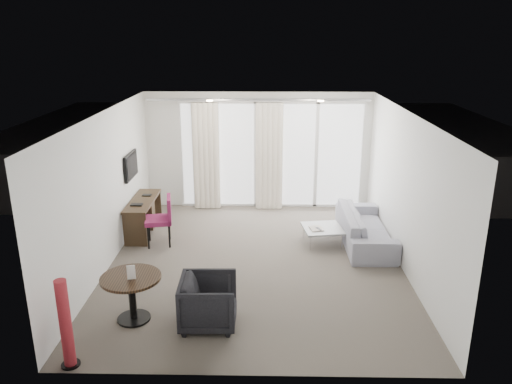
{
  "coord_description": "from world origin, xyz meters",
  "views": [
    {
      "loc": [
        0.17,
        -7.89,
        3.84
      ],
      "look_at": [
        0.0,
        0.6,
        1.1
      ],
      "focal_mm": 35.0,
      "sensor_mm": 36.0,
      "label": 1
    }
  ],
  "objects_px": {
    "red_lamp": "(65,324)",
    "tub_armchair": "(208,302)",
    "desk": "(143,216)",
    "rattan_chair_b": "(337,175)",
    "coffee_table": "(322,235)",
    "sofa": "(365,227)",
    "desk_chair": "(158,221)",
    "round_table": "(132,298)",
    "rattan_chair_a": "(288,181)"
  },
  "relations": [
    {
      "from": "desk_chair",
      "to": "sofa",
      "type": "relative_size",
      "value": 0.44
    },
    {
      "from": "desk_chair",
      "to": "coffee_table",
      "type": "xyz_separation_m",
      "value": [
        3.08,
        0.09,
        -0.31
      ]
    },
    {
      "from": "rattan_chair_a",
      "to": "desk",
      "type": "bearing_deg",
      "value": -117.25
    },
    {
      "from": "coffee_table",
      "to": "rattan_chair_a",
      "type": "xyz_separation_m",
      "value": [
        -0.54,
        2.91,
        0.21
      ]
    },
    {
      "from": "desk_chair",
      "to": "red_lamp",
      "type": "xyz_separation_m",
      "value": [
        -0.34,
        -3.61,
        0.1
      ]
    },
    {
      "from": "rattan_chair_b",
      "to": "coffee_table",
      "type": "bearing_deg",
      "value": -123.7
    },
    {
      "from": "red_lamp",
      "to": "coffee_table",
      "type": "xyz_separation_m",
      "value": [
        3.42,
        3.7,
        -0.41
      ]
    },
    {
      "from": "red_lamp",
      "to": "tub_armchair",
      "type": "bearing_deg",
      "value": 29.91
    },
    {
      "from": "desk_chair",
      "to": "sofa",
      "type": "distance_m",
      "value": 3.9
    },
    {
      "from": "desk_chair",
      "to": "rattan_chair_b",
      "type": "relative_size",
      "value": 1.2
    },
    {
      "from": "round_table",
      "to": "tub_armchair",
      "type": "height_order",
      "value": "tub_armchair"
    },
    {
      "from": "desk",
      "to": "round_table",
      "type": "distance_m",
      "value": 3.22
    },
    {
      "from": "desk_chair",
      "to": "coffee_table",
      "type": "relative_size",
      "value": 1.32
    },
    {
      "from": "desk",
      "to": "sofa",
      "type": "distance_m",
      "value": 4.33
    },
    {
      "from": "red_lamp",
      "to": "coffee_table",
      "type": "bearing_deg",
      "value": 47.29
    },
    {
      "from": "rattan_chair_a",
      "to": "tub_armchair",
      "type": "bearing_deg",
      "value": -79.55
    },
    {
      "from": "rattan_chair_a",
      "to": "sofa",
      "type": "bearing_deg",
      "value": -41.37
    },
    {
      "from": "desk_chair",
      "to": "tub_armchair",
      "type": "distance_m",
      "value": 2.98
    },
    {
      "from": "red_lamp",
      "to": "rattan_chair_b",
      "type": "xyz_separation_m",
      "value": [
        4.15,
        7.13,
        -0.18
      ]
    },
    {
      "from": "desk_chair",
      "to": "coffee_table",
      "type": "height_order",
      "value": "desk_chair"
    },
    {
      "from": "rattan_chair_a",
      "to": "coffee_table",
      "type": "bearing_deg",
      "value": -56.22
    },
    {
      "from": "red_lamp",
      "to": "tub_armchair",
      "type": "height_order",
      "value": "red_lamp"
    },
    {
      "from": "coffee_table",
      "to": "desk_chair",
      "type": "bearing_deg",
      "value": -178.29
    },
    {
      "from": "red_lamp",
      "to": "coffee_table",
      "type": "height_order",
      "value": "red_lamp"
    },
    {
      "from": "desk",
      "to": "sofa",
      "type": "xyz_separation_m",
      "value": [
        4.31,
        -0.42,
        -0.03
      ]
    },
    {
      "from": "rattan_chair_b",
      "to": "desk_chair",
      "type": "bearing_deg",
      "value": -158.98
    },
    {
      "from": "desk",
      "to": "red_lamp",
      "type": "xyz_separation_m",
      "value": [
        0.08,
        -4.18,
        0.23
      ]
    },
    {
      "from": "coffee_table",
      "to": "rattan_chair_a",
      "type": "distance_m",
      "value": 2.97
    },
    {
      "from": "coffee_table",
      "to": "sofa",
      "type": "xyz_separation_m",
      "value": [
        0.81,
        0.06,
        0.15
      ]
    },
    {
      "from": "tub_armchair",
      "to": "rattan_chair_b",
      "type": "distance_m",
      "value": 6.73
    },
    {
      "from": "rattan_chair_a",
      "to": "red_lamp",
      "type": "bearing_deg",
      "value": -90.2
    },
    {
      "from": "tub_armchair",
      "to": "coffee_table",
      "type": "xyz_separation_m",
      "value": [
        1.84,
        2.8,
        -0.19
      ]
    },
    {
      "from": "desk",
      "to": "tub_armchair",
      "type": "distance_m",
      "value": 3.67
    },
    {
      "from": "desk_chair",
      "to": "sofa",
      "type": "height_order",
      "value": "desk_chair"
    },
    {
      "from": "desk_chair",
      "to": "red_lamp",
      "type": "relative_size",
      "value": 0.82
    },
    {
      "from": "round_table",
      "to": "tub_armchair",
      "type": "relative_size",
      "value": 1.08
    },
    {
      "from": "red_lamp",
      "to": "tub_armchair",
      "type": "xyz_separation_m",
      "value": [
        1.58,
        0.91,
        -0.22
      ]
    },
    {
      "from": "coffee_table",
      "to": "desk",
      "type": "bearing_deg",
      "value": 172.26
    },
    {
      "from": "coffee_table",
      "to": "rattan_chair_b",
      "type": "distance_m",
      "value": 3.51
    },
    {
      "from": "desk_chair",
      "to": "tub_armchair",
      "type": "relative_size",
      "value": 1.23
    },
    {
      "from": "desk",
      "to": "sofa",
      "type": "height_order",
      "value": "desk"
    },
    {
      "from": "desk_chair",
      "to": "round_table",
      "type": "xyz_separation_m",
      "value": [
        0.17,
        -2.6,
        -0.14
      ]
    },
    {
      "from": "desk",
      "to": "rattan_chair_b",
      "type": "relative_size",
      "value": 1.86
    },
    {
      "from": "round_table",
      "to": "coffee_table",
      "type": "distance_m",
      "value": 3.96
    },
    {
      "from": "red_lamp",
      "to": "desk",
      "type": "bearing_deg",
      "value": 91.14
    },
    {
      "from": "desk",
      "to": "rattan_chair_b",
      "type": "distance_m",
      "value": 5.16
    },
    {
      "from": "sofa",
      "to": "rattan_chair_a",
      "type": "bearing_deg",
      "value": 25.29
    },
    {
      "from": "tub_armchair",
      "to": "rattan_chair_a",
      "type": "xyz_separation_m",
      "value": [
        1.31,
        5.71,
        0.02
      ]
    },
    {
      "from": "round_table",
      "to": "rattan_chair_a",
      "type": "relative_size",
      "value": 1.12
    },
    {
      "from": "desk",
      "to": "rattan_chair_b",
      "type": "height_order",
      "value": "rattan_chair_b"
    }
  ]
}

